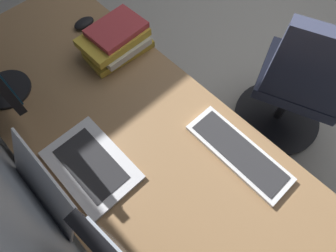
% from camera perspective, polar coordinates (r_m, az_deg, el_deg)
% --- Properties ---
extents(floor_plane, '(5.31, 5.31, 0.00)m').
position_cam_1_polar(floor_plane, '(2.64, 24.10, 14.66)').
color(floor_plane, '#B2ADA3').
extents(desk, '(2.25, 0.74, 0.73)m').
position_cam_1_polar(desk, '(1.14, -1.85, -8.24)').
color(desk, '#936D47').
rests_on(desk, ground).
extents(drawer_pedestal, '(0.40, 0.51, 0.69)m').
position_cam_1_polar(drawer_pedestal, '(1.54, -10.54, -4.58)').
color(drawer_pedestal, '#936D47').
rests_on(drawer_pedestal, ground).
extents(laptop_leftmost, '(0.35, 0.32, 0.22)m').
position_cam_1_polar(laptop_leftmost, '(1.06, -18.17, -8.74)').
color(laptop_leftmost, silver).
rests_on(laptop_leftmost, desk).
extents(keyboard_main, '(0.42, 0.14, 0.02)m').
position_cam_1_polar(keyboard_main, '(1.11, 13.73, -5.08)').
color(keyboard_main, silver).
rests_on(keyboard_main, desk).
extents(mouse_main, '(0.06, 0.10, 0.03)m').
position_cam_1_polar(mouse_main, '(1.53, -16.21, 18.88)').
color(mouse_main, black).
rests_on(mouse_main, desk).
extents(book_stack_near, '(0.22, 0.30, 0.12)m').
position_cam_1_polar(book_stack_near, '(1.35, -10.24, 16.28)').
color(book_stack_near, gold).
rests_on(book_stack_near, desk).
extents(office_chair, '(0.57, 0.61, 0.97)m').
position_cam_1_polar(office_chair, '(1.73, 24.29, 6.69)').
color(office_chair, '#383D56').
rests_on(office_chair, ground).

